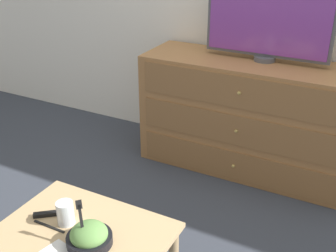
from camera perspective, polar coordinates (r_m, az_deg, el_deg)
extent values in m
plane|color=#383D47|center=(3.37, 12.09, -3.32)|extent=(12.00, 12.00, 0.00)
cube|color=#9E6B3D|center=(2.97, 10.76, 1.22)|extent=(1.47, 0.47, 0.79)
cube|color=brown|center=(2.89, 8.87, -5.33)|extent=(1.35, 0.01, 0.21)
sphere|color=tan|center=(2.89, 8.83, -5.38)|extent=(0.02, 0.02, 0.02)
cube|color=brown|center=(2.76, 9.24, -0.64)|extent=(1.35, 0.01, 0.21)
sphere|color=tan|center=(2.76, 9.20, -0.69)|extent=(0.02, 0.02, 0.02)
cube|color=brown|center=(2.66, 9.65, 4.47)|extent=(1.35, 0.01, 0.21)
sphere|color=tan|center=(2.65, 9.61, 4.42)|extent=(0.02, 0.02, 0.02)
cylinder|color=#515156|center=(2.86, 12.95, 8.90)|extent=(0.14, 0.14, 0.03)
cube|color=#515156|center=(2.80, 13.60, 14.63)|extent=(0.81, 0.04, 0.55)
cube|color=#7A3893|center=(2.78, 13.48, 14.56)|extent=(0.77, 0.01, 0.51)
cube|color=tan|center=(1.82, -11.75, -14.39)|extent=(0.70, 0.53, 0.02)
cylinder|color=tan|center=(2.27, -14.01, -13.01)|extent=(0.04, 0.04, 0.45)
cylinder|color=black|center=(1.75, -10.58, -14.88)|extent=(0.18, 0.18, 0.04)
ellipsoid|color=#66994C|center=(1.74, -10.66, -14.21)|extent=(0.15, 0.15, 0.09)
cube|color=black|center=(1.70, -11.58, -13.02)|extent=(0.05, 0.05, 0.16)
cube|color=black|center=(1.68, -11.99, -10.38)|extent=(0.03, 0.03, 0.03)
cylinder|color=beige|center=(1.87, -13.66, -11.85)|extent=(0.07, 0.07, 0.06)
cylinder|color=white|center=(1.85, -13.73, -11.37)|extent=(0.07, 0.07, 0.10)
cube|color=black|center=(1.88, -15.79, -12.96)|extent=(0.16, 0.01, 0.01)
cube|color=black|center=(1.94, -15.69, -11.36)|extent=(0.13, 0.11, 0.02)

